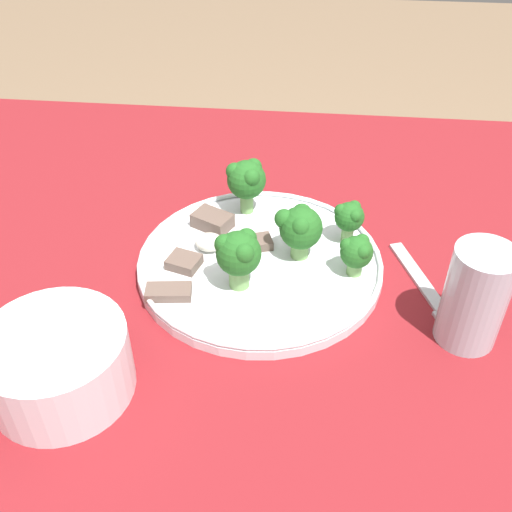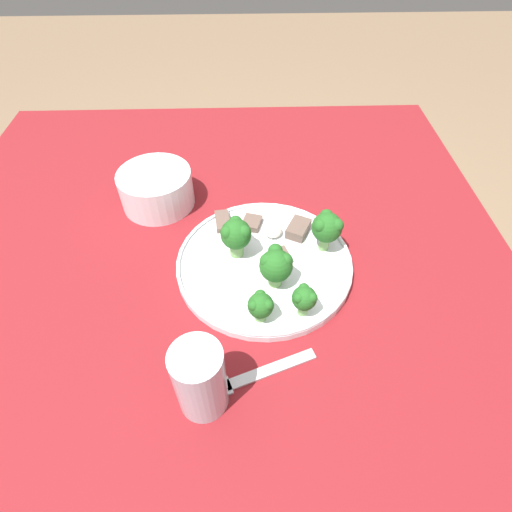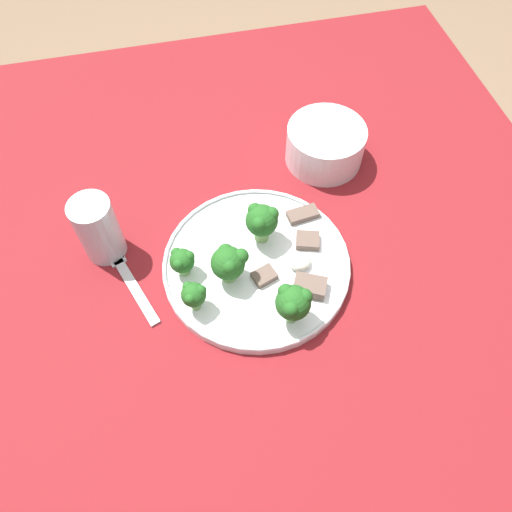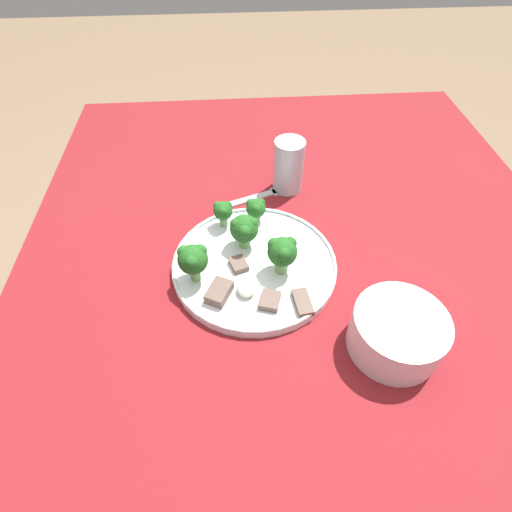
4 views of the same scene
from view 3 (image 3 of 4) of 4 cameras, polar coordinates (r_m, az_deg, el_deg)
ground_plane at (r=1.51m, az=-2.46°, el=-14.36°), size 8.00×8.00×0.00m
table at (r=0.89m, az=-4.03°, el=-0.82°), size 1.17×1.01×0.78m
dinner_plate at (r=0.75m, az=0.05°, el=-0.96°), size 0.28×0.28×0.02m
fork at (r=0.77m, az=-14.28°, el=-2.64°), size 0.08×0.17×0.00m
cream_bowl at (r=0.88m, az=7.89°, el=12.40°), size 0.13×0.13×0.07m
drinking_glass at (r=0.77m, az=-17.46°, el=2.43°), size 0.06×0.06×0.11m
broccoli_floret_near_rim_left at (r=0.73m, az=-8.45°, el=-0.55°), size 0.04×0.04×0.05m
broccoli_floret_center_left at (r=0.74m, az=0.66°, el=4.07°), size 0.05×0.05×0.07m
broccoli_floret_back_left at (r=0.69m, az=-7.15°, el=-4.42°), size 0.04×0.04×0.05m
broccoli_floret_front_left at (r=0.67m, az=4.27°, el=-5.33°), size 0.05×0.05×0.07m
broccoli_floret_center_back at (r=0.71m, az=-2.89°, el=-0.72°), size 0.05×0.05×0.07m
meat_slice_front_slice at (r=0.73m, az=6.18°, el=-3.45°), size 0.06×0.05×0.02m
meat_slice_middle_slice at (r=0.77m, az=5.93°, el=1.77°), size 0.04×0.04×0.01m
meat_slice_rear_slice at (r=0.73m, az=0.95°, el=-2.28°), size 0.04×0.04×0.01m
meat_slice_edge_slice at (r=0.80m, az=5.35°, el=4.77°), size 0.05×0.03×0.01m
sauce_dollop at (r=0.75m, az=5.01°, el=-0.65°), size 0.03×0.03×0.02m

